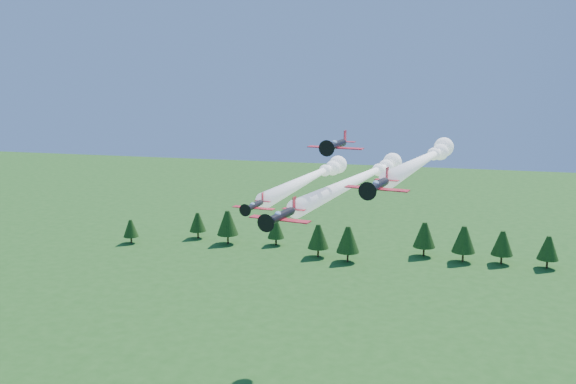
% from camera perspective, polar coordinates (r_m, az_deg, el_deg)
% --- Properties ---
extents(plane_lead, '(15.80, 56.76, 3.70)m').
position_cam_1_polar(plane_lead, '(110.28, 6.49, 1.26)').
color(plane_lead, black).
rests_on(plane_lead, ground).
extents(plane_left, '(9.71, 48.53, 3.70)m').
position_cam_1_polar(plane_left, '(118.62, 2.23, 1.43)').
color(plane_left, black).
rests_on(plane_left, ground).
extents(plane_right, '(14.13, 48.60, 3.70)m').
position_cam_1_polar(plane_right, '(110.59, 12.08, 2.89)').
color(plane_right, black).
rests_on(plane_right, ground).
extents(plane_slot, '(8.41, 9.16, 2.94)m').
position_cam_1_polar(plane_slot, '(94.00, 4.32, 4.19)').
color(plane_slot, black).
rests_on(plane_slot, ground).
extents(treeline, '(159.10, 20.83, 11.31)m').
position_cam_1_polar(treeline, '(203.37, 7.37, -3.86)').
color(treeline, '#382314').
rests_on(treeline, ground).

